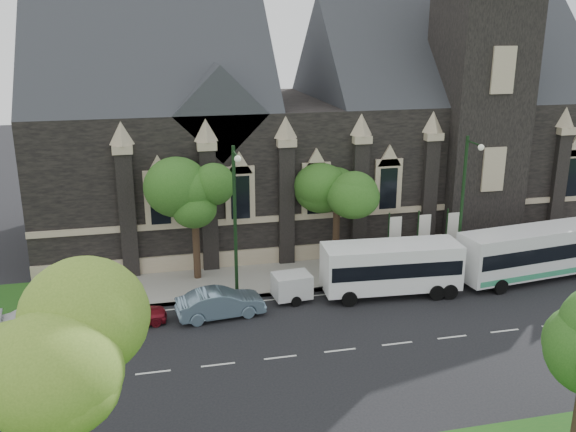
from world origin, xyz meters
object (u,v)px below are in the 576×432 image
object	(u,v)px
shuttle_bus	(391,266)
car_far_red	(132,314)
banner_flag_center	(422,235)
banner_flag_right	(450,232)
street_lamp_mid	(235,215)
tree_park_near	(48,347)
box_trailer	(292,286)
banner_flag_left	(393,237)
street_lamp_near	(464,200)
tour_coach	(543,251)
car_far_white	(43,318)
tree_walk_left	(197,190)
tree_walk_right	(340,181)
sedan	(220,303)

from	to	relation	value
shuttle_bus	car_far_red	world-z (taller)	shuttle_bus
banner_flag_center	banner_flag_right	distance (m)	2.00
street_lamp_mid	car_far_red	size ratio (longest dim) A/B	2.46
tree_park_near	box_trailer	world-z (taller)	tree_park_near
street_lamp_mid	banner_flag_left	size ratio (longest dim) A/B	2.25
street_lamp_near	banner_flag_right	world-z (taller)	street_lamp_near
tree_park_near	banner_flag_center	world-z (taller)	tree_park_near
tour_coach	street_lamp_mid	bearing A→B (deg)	169.45
car_far_white	tour_coach	bearing A→B (deg)	-97.10
street_lamp_near	banner_flag_left	bearing A→B (deg)	152.82
tree_walk_left	box_trailer	distance (m)	8.19
street_lamp_near	car_far_white	distance (m)	24.93
banner_flag_center	banner_flag_right	world-z (taller)	same
street_lamp_mid	banner_flag_left	xyz separation A→B (m)	(10.29, 1.91, -2.73)
banner_flag_left	car_far_white	distance (m)	21.11
banner_flag_right	banner_flag_center	bearing A→B (deg)	180.00
shuttle_bus	car_far_white	size ratio (longest dim) A/B	1.87
tree_park_near	tree_walk_right	size ratio (longest dim) A/B	1.10
street_lamp_near	tour_coach	bearing A→B (deg)	-12.53
tree_walk_right	tour_coach	world-z (taller)	tree_walk_right
tour_coach	shuttle_bus	distance (m)	10.19
banner_flag_right	car_far_white	size ratio (longest dim) A/B	0.92
banner_flag_right	car_far_white	xyz separation A→B (m)	(-24.76, -3.37, -1.75)
tree_park_near	car_far_red	size ratio (longest dim) A/B	2.34
banner_flag_center	car_far_white	bearing A→B (deg)	-171.58
car_far_white	tree_walk_left	bearing A→B (deg)	-67.43
banner_flag_left	banner_flag_center	distance (m)	2.00
banner_flag_center	tour_coach	size ratio (longest dim) A/B	0.35
tree_park_near	box_trailer	distance (m)	19.22
box_trailer	car_far_white	size ratio (longest dim) A/B	0.71
car_far_red	car_far_white	distance (m)	4.55
street_lamp_mid	tour_coach	xyz separation A→B (m)	(19.11, -1.14, -3.31)
car_far_red	street_lamp_mid	bearing A→B (deg)	-76.60
tree_walk_right	shuttle_bus	world-z (taller)	tree_walk_right
tree_park_near	banner_flag_left	bearing A→B (deg)	44.54
tree_walk_right	banner_flag_left	distance (m)	4.92
banner_flag_right	street_lamp_near	bearing A→B (deg)	-98.56
banner_flag_left	shuttle_bus	world-z (taller)	banner_flag_left
tree_walk_right	street_lamp_mid	size ratio (longest dim) A/B	0.87
tree_park_near	tree_walk_right	bearing A→B (deg)	52.44
tree_walk_right	car_far_white	world-z (taller)	tree_walk_right
banner_flag_right	car_far_white	world-z (taller)	banner_flag_right
banner_flag_left	tree_park_near	bearing A→B (deg)	-135.46
street_lamp_mid	box_trailer	distance (m)	5.25
banner_flag_right	sedan	world-z (taller)	banner_flag_right
tour_coach	car_far_red	size ratio (longest dim) A/B	3.15
shuttle_bus	car_far_white	distance (m)	19.44
tree_walk_left	banner_flag_center	world-z (taller)	tree_walk_left
sedan	car_far_red	bearing A→B (deg)	83.31
banner_flag_center	tour_coach	xyz separation A→B (m)	(6.83, -3.04, -0.58)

